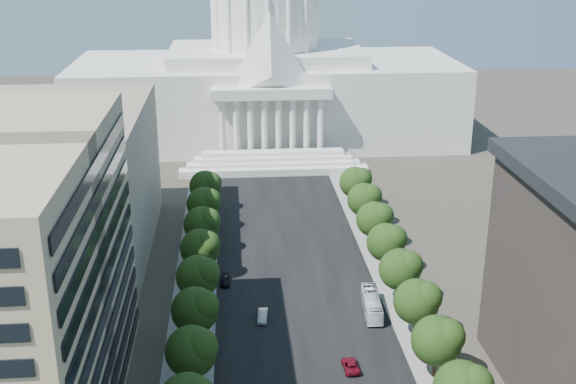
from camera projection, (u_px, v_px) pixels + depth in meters
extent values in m
cube|color=black|center=(291.00, 261.00, 146.54)|extent=(30.00, 260.00, 0.01)
cube|color=gray|center=(197.00, 264.00, 145.11)|extent=(8.00, 260.00, 0.02)
cube|color=gray|center=(383.00, 258.00, 147.97)|extent=(8.00, 260.00, 0.02)
cube|color=white|center=(266.00, 99.00, 231.41)|extent=(120.00, 50.00, 25.00)
cube|color=white|center=(266.00, 54.00, 226.50)|extent=(60.00, 40.00, 4.00)
cube|color=white|center=(271.00, 92.00, 203.38)|extent=(34.00, 8.00, 3.00)
cylinder|color=white|center=(265.00, 22.00, 223.12)|extent=(32.00, 32.00, 16.00)
cube|color=gray|center=(53.00, 182.00, 147.22)|extent=(38.00, 52.00, 30.00)
cylinder|color=#33261C|center=(193.00, 379.00, 105.29)|extent=(0.56, 0.56, 2.94)
sphere|color=black|center=(191.00, 351.00, 103.70)|extent=(7.60, 7.60, 7.60)
sphere|color=black|center=(200.00, 347.00, 102.70)|extent=(5.32, 5.32, 5.32)
cylinder|color=#33261C|center=(196.00, 336.00, 116.55)|extent=(0.56, 0.56, 2.94)
sphere|color=black|center=(195.00, 310.00, 114.96)|extent=(7.60, 7.60, 7.60)
sphere|color=black|center=(203.00, 306.00, 113.96)|extent=(5.32, 5.32, 5.32)
cylinder|color=#33261C|center=(199.00, 300.00, 127.80)|extent=(0.56, 0.56, 2.94)
sphere|color=black|center=(198.00, 277.00, 126.21)|extent=(7.60, 7.60, 7.60)
sphere|color=black|center=(205.00, 272.00, 125.21)|extent=(5.32, 5.32, 5.32)
cylinder|color=#33261C|center=(201.00, 271.00, 139.06)|extent=(0.56, 0.56, 2.94)
sphere|color=black|center=(200.00, 248.00, 137.47)|extent=(7.60, 7.60, 7.60)
sphere|color=black|center=(207.00, 244.00, 136.47)|extent=(5.32, 5.32, 5.32)
cylinder|color=#33261C|center=(203.00, 245.00, 150.31)|extent=(0.56, 0.56, 2.94)
sphere|color=black|center=(202.00, 225.00, 148.72)|extent=(7.60, 7.60, 7.60)
sphere|color=black|center=(208.00, 221.00, 147.72)|extent=(5.32, 5.32, 5.32)
cylinder|color=#33261C|center=(204.00, 224.00, 161.57)|extent=(0.56, 0.56, 2.94)
sphere|color=black|center=(204.00, 204.00, 159.98)|extent=(7.60, 7.60, 7.60)
sphere|color=black|center=(209.00, 200.00, 158.98)|extent=(5.32, 5.32, 5.32)
cylinder|color=#33261C|center=(206.00, 205.00, 172.82)|extent=(0.56, 0.56, 2.94)
sphere|color=black|center=(205.00, 186.00, 171.23)|extent=(7.60, 7.60, 7.60)
sphere|color=black|center=(211.00, 183.00, 170.23)|extent=(5.32, 5.32, 5.32)
sphere|color=black|center=(474.00, 384.00, 94.16)|extent=(5.32, 5.32, 5.32)
cylinder|color=#33261C|center=(434.00, 368.00, 108.01)|extent=(0.56, 0.56, 2.94)
sphere|color=black|center=(436.00, 341.00, 106.42)|extent=(7.60, 7.60, 7.60)
sphere|color=black|center=(447.00, 336.00, 105.42)|extent=(5.32, 5.32, 5.32)
cylinder|color=#33261C|center=(415.00, 327.00, 119.26)|extent=(0.56, 0.56, 2.94)
sphere|color=black|center=(416.00, 302.00, 117.67)|extent=(7.60, 7.60, 7.60)
sphere|color=black|center=(426.00, 297.00, 116.67)|extent=(5.32, 5.32, 5.32)
cylinder|color=#33261C|center=(398.00, 293.00, 130.52)|extent=(0.56, 0.56, 2.94)
sphere|color=black|center=(400.00, 269.00, 128.93)|extent=(7.60, 7.60, 7.60)
sphere|color=black|center=(408.00, 265.00, 127.93)|extent=(5.32, 5.32, 5.32)
cylinder|color=#33261C|center=(385.00, 264.00, 141.77)|extent=(0.56, 0.56, 2.94)
sphere|color=black|center=(386.00, 242.00, 140.18)|extent=(7.60, 7.60, 7.60)
sphere|color=black|center=(394.00, 238.00, 139.18)|extent=(5.32, 5.32, 5.32)
cylinder|color=#33261C|center=(373.00, 240.00, 153.03)|extent=(0.56, 0.56, 2.94)
sphere|color=black|center=(374.00, 219.00, 151.44)|extent=(7.60, 7.60, 7.60)
sphere|color=black|center=(381.00, 215.00, 150.44)|extent=(5.32, 5.32, 5.32)
cylinder|color=#33261C|center=(363.00, 219.00, 164.28)|extent=(0.56, 0.56, 2.94)
sphere|color=black|center=(364.00, 200.00, 162.69)|extent=(7.60, 7.60, 7.60)
sphere|color=black|center=(370.00, 196.00, 161.69)|extent=(5.32, 5.32, 5.32)
cylinder|color=#33261C|center=(354.00, 201.00, 175.54)|extent=(0.56, 0.56, 2.94)
sphere|color=black|center=(355.00, 182.00, 173.95)|extent=(7.60, 7.60, 7.60)
sphere|color=black|center=(361.00, 179.00, 172.95)|extent=(5.32, 5.32, 5.32)
cylinder|color=gray|center=(475.00, 376.00, 93.43)|extent=(2.40, 0.14, 0.14)
sphere|color=gray|center=(467.00, 377.00, 93.38)|extent=(0.44, 0.44, 0.44)
cylinder|color=gray|center=(431.00, 310.00, 118.43)|extent=(0.18, 0.18, 9.00)
cylinder|color=gray|center=(425.00, 287.00, 116.88)|extent=(2.40, 0.14, 0.14)
sphere|color=gray|center=(419.00, 288.00, 116.83)|extent=(0.44, 0.44, 0.44)
cylinder|color=gray|center=(397.00, 248.00, 141.87)|extent=(0.18, 0.18, 9.00)
cylinder|color=gray|center=(392.00, 228.00, 140.33)|extent=(2.40, 0.14, 0.14)
sphere|color=gray|center=(386.00, 228.00, 140.28)|extent=(0.44, 0.44, 0.44)
cylinder|color=gray|center=(373.00, 203.00, 165.32)|extent=(0.18, 0.18, 9.00)
cylinder|color=gray|center=(368.00, 185.00, 163.78)|extent=(2.40, 0.14, 0.14)
sphere|color=gray|center=(364.00, 186.00, 163.73)|extent=(0.44, 0.44, 0.44)
cylinder|color=gray|center=(355.00, 169.00, 188.77)|extent=(0.18, 0.18, 9.00)
cylinder|color=gray|center=(351.00, 154.00, 187.22)|extent=(2.40, 0.14, 0.14)
sphere|color=gray|center=(346.00, 154.00, 187.17)|extent=(0.44, 0.44, 0.44)
imported|color=#A7AAAE|center=(263.00, 316.00, 124.17)|extent=(2.07, 4.72, 1.51)
imported|color=maroon|center=(351.00, 365.00, 109.99)|extent=(2.52, 5.02, 1.37)
imported|color=black|center=(225.00, 281.00, 136.85)|extent=(1.93, 4.48, 1.29)
imported|color=white|center=(372.00, 304.00, 126.35)|extent=(3.56, 11.74, 3.22)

